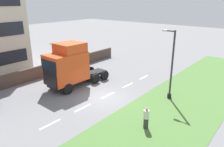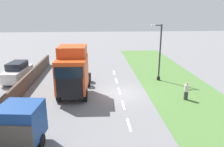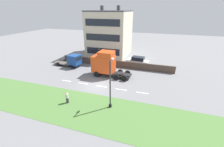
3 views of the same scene
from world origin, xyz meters
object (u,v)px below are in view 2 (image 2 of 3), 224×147
flatbed_truck (17,130)px  parked_car (17,72)px  lamp_post (159,56)px  pedestrian (186,91)px  lorry_cab (73,72)px

flatbed_truck → parked_car: size_ratio=1.36×
flatbed_truck → lamp_post: size_ratio=1.05×
lamp_post → pedestrian: lamp_post is taller
parked_car → pedestrian: bearing=163.7°
flatbed_truck → parked_car: 13.59m
flatbed_truck → pedestrian: size_ratio=4.07×
flatbed_truck → pedestrian: (-11.92, -6.50, -0.61)m
pedestrian → lorry_cab: bearing=-9.1°
lorry_cab → lamp_post: bearing=-153.7°
pedestrian → parked_car: bearing=-21.4°
parked_car → lamp_post: bearing=-178.0°
parked_car → lamp_post: 15.46m
flatbed_truck → lamp_post: (-10.98, -12.06, 1.37)m
lorry_cab → parked_car: lorry_cab is taller
parked_car → pedestrian: parked_car is taller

